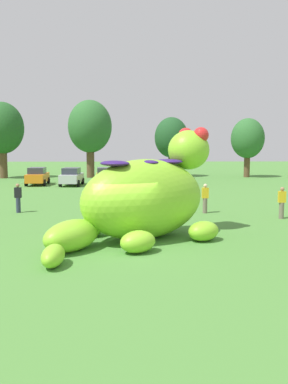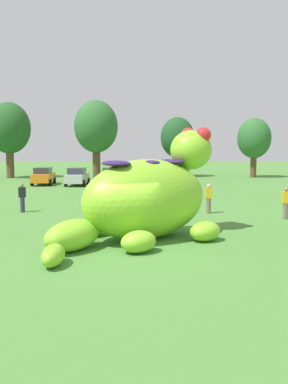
{
  "view_description": "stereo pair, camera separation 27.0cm",
  "coord_description": "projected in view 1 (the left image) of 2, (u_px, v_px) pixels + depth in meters",
  "views": [
    {
      "loc": [
        0.4,
        -15.9,
        3.98
      ],
      "look_at": [
        0.76,
        2.47,
        1.87
      ],
      "focal_mm": 38.95,
      "sensor_mm": 36.0,
      "label": 1
    },
    {
      "loc": [
        0.67,
        -15.9,
        3.98
      ],
      "look_at": [
        0.76,
        2.47,
        1.87
      ],
      "focal_mm": 38.95,
      "sensor_mm": 36.0,
      "label": 2
    }
  ],
  "objects": [
    {
      "name": "car_yellow",
      "position": [
        105.0,
        176.0,
        40.59
      ],
      "size": [
        2.19,
        4.23,
        1.72
      ],
      "color": "yellow",
      "rests_on": "ground"
    },
    {
      "name": "spectator_mid_field",
      "position": [
        18.0,
        198.0,
        24.25
      ],
      "size": [
        0.38,
        0.26,
        1.71
      ],
      "color": "#2D334C",
      "rests_on": "ground"
    },
    {
      "name": "car_red",
      "position": [
        175.0,
        175.0,
        41.91
      ],
      "size": [
        2.1,
        4.18,
        1.72
      ],
      "color": "red",
      "rests_on": "ground"
    },
    {
      "name": "spectator_near_inflatable",
      "position": [
        282.0,
        203.0,
        22.27
      ],
      "size": [
        0.38,
        0.26,
        1.71
      ],
      "color": "#726656",
      "rests_on": "ground"
    },
    {
      "name": "ground_plane",
      "position": [
        126.0,
        247.0,
        16.24
      ],
      "size": [
        160.0,
        160.0,
        0.0
      ],
      "primitive_type": "plane",
      "color": "#4C8438"
    },
    {
      "name": "tree_centre_left",
      "position": [
        171.0,
        138.0,
        50.72
      ],
      "size": [
        4.09,
        4.09,
        7.25
      ],
      "color": "brown",
      "rests_on": "ground"
    },
    {
      "name": "tree_mid_left",
      "position": [
        90.0,
        127.0,
        49.22
      ],
      "size": [
        5.16,
        5.16,
        9.17
      ],
      "color": "brown",
      "rests_on": "ground"
    },
    {
      "name": "car_silver",
      "position": [
        72.0,
        177.0,
        40.23
      ],
      "size": [
        2.07,
        4.16,
        1.72
      ],
      "color": "#B7BABF",
      "rests_on": "ground"
    },
    {
      "name": "car_orange",
      "position": [
        37.0,
        176.0,
        40.79
      ],
      "size": [
        2.1,
        4.18,
        1.72
      ],
      "color": "orange",
      "rests_on": "ground"
    },
    {
      "name": "tree_left",
      "position": [
        2.0,
        128.0,
        48.36
      ],
      "size": [
        4.99,
        4.99,
        8.86
      ],
      "color": "brown",
      "rests_on": "ground"
    },
    {
      "name": "tree_centre",
      "position": [
        248.0,
        139.0,
        50.0
      ],
      "size": [
        3.99,
        3.99,
        7.08
      ],
      "color": "brown",
      "rests_on": "ground"
    },
    {
      "name": "giant_inflatable_creature",
      "position": [
        144.0,
        198.0,
        17.5
      ],
      "size": [
        7.41,
        8.16,
        4.74
      ],
      "color": "#8CD12D",
      "rests_on": "ground"
    },
    {
      "name": "spectator_wandering",
      "position": [
        205.0,
        199.0,
        24.08
      ],
      "size": [
        0.38,
        0.26,
        1.71
      ],
      "color": "#726656",
      "rests_on": "ground"
    },
    {
      "name": "car_blue",
      "position": [
        142.0,
        176.0,
        41.41
      ],
      "size": [
        2.01,
        4.14,
        1.72
      ],
      "color": "#2347B7",
      "rests_on": "ground"
    }
  ]
}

